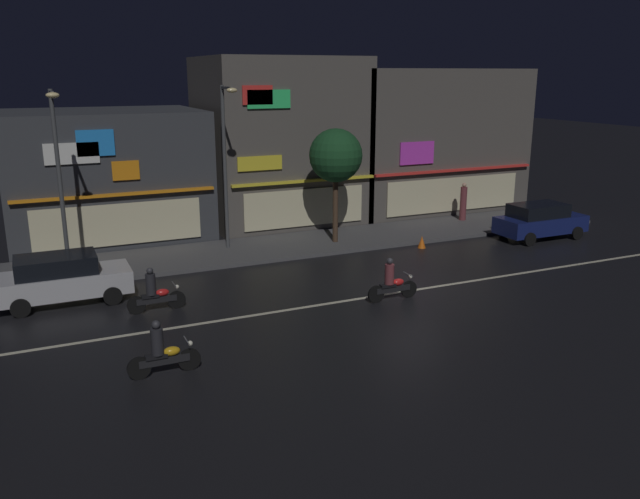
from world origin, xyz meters
TOP-DOWN VIEW (x-y plane):
  - ground_plane at (0.00, 0.00)m, footprint 140.00×140.00m
  - lane_divider_stripe at (0.00, 0.00)m, footprint 27.44×0.16m
  - sidewalk_far at (0.00, 7.41)m, footprint 28.88×4.04m
  - storefront_left_block at (-8.67, 12.90)m, footprint 8.79×7.09m
  - storefront_center_block at (8.66, 13.31)m, footprint 10.24×7.90m
  - storefront_right_block at (-0.00, 12.74)m, footprint 7.67×6.77m
  - streetlamp_west at (-10.94, 6.40)m, footprint 0.44×1.64m
  - streetlamp_mid at (-4.29, 7.82)m, footprint 0.44×1.64m
  - pedestrian_on_sidewalk at (8.47, 8.29)m, footprint 0.34×0.34m
  - street_tree at (0.46, 7.00)m, footprint 2.37×2.37m
  - parked_car_near_kerb at (-11.30, 3.83)m, footprint 4.30×1.98m
  - parked_car_trailing at (9.71, 4.03)m, footprint 4.30×1.98m
  - motorcycle_lead at (-1.04, -0.57)m, footprint 1.90×0.60m
  - motorcycle_following at (-8.64, 1.69)m, footprint 1.90×0.60m
  - motorcycle_opposite_lane at (-9.34, -3.08)m, footprint 1.90×0.60m
  - traffic_cone at (3.72, 4.85)m, footprint 0.36×0.36m

SIDE VIEW (x-z plane):
  - ground_plane at x=0.00m, z-range 0.00..0.00m
  - lane_divider_stripe at x=0.00m, z-range 0.00..0.01m
  - sidewalk_far at x=0.00m, z-range 0.00..0.14m
  - traffic_cone at x=3.72m, z-range 0.00..0.55m
  - motorcycle_lead at x=-1.04m, z-range -0.13..1.39m
  - motorcycle_following at x=-8.64m, z-range -0.13..1.39m
  - motorcycle_opposite_lane at x=-9.34m, z-range -0.13..1.39m
  - parked_car_near_kerb at x=-11.30m, z-range 0.03..1.70m
  - parked_car_trailing at x=9.71m, z-range 0.03..1.70m
  - pedestrian_on_sidewalk at x=8.47m, z-range 0.08..2.04m
  - storefront_left_block at x=-8.67m, z-range 0.00..5.92m
  - storefront_center_block at x=8.66m, z-range 0.00..7.78m
  - street_tree at x=0.46m, z-range 1.48..6.58m
  - storefront_right_block at x=0.00m, z-range 0.00..8.34m
  - streetlamp_west at x=-10.94m, z-range 0.77..7.66m
  - streetlamp_mid at x=-4.29m, z-range 0.78..7.72m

